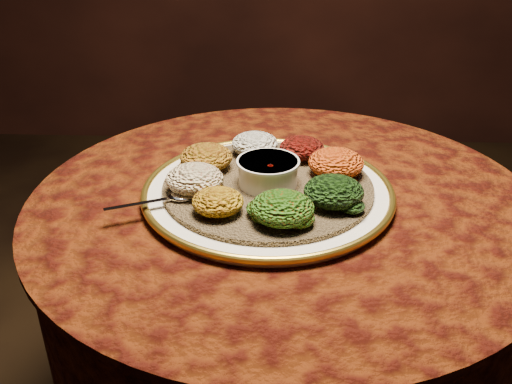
{
  "coord_description": "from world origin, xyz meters",
  "views": [
    {
      "loc": [
        -0.01,
        -0.94,
        1.25
      ],
      "look_at": [
        -0.05,
        -0.04,
        0.76
      ],
      "focal_mm": 40.0,
      "sensor_mm": 36.0,
      "label": 1
    }
  ],
  "objects": [
    {
      "name": "table",
      "position": [
        0.0,
        0.0,
        0.55
      ],
      "size": [
        0.96,
        0.96,
        0.73
      ],
      "color": "black",
      "rests_on": "ground"
    },
    {
      "name": "platter",
      "position": [
        -0.03,
        -0.01,
        0.75
      ],
      "size": [
        0.57,
        0.57,
        0.02
      ],
      "rotation": [
        0.0,
        0.0,
        -0.34
      ],
      "color": "silver",
      "rests_on": "table"
    },
    {
      "name": "injera",
      "position": [
        -0.03,
        -0.01,
        0.76
      ],
      "size": [
        0.5,
        0.5,
        0.01
      ],
      "primitive_type": "cylinder",
      "rotation": [
        0.0,
        0.0,
        0.35
      ],
      "color": "olive",
      "rests_on": "platter"
    },
    {
      "name": "stew_bowl",
      "position": [
        -0.03,
        -0.01,
        0.79
      ],
      "size": [
        0.12,
        0.12,
        0.05
      ],
      "color": "white",
      "rests_on": "injera"
    },
    {
      "name": "spoon",
      "position": [
        -0.19,
        -0.08,
        0.77
      ],
      "size": [
        0.15,
        0.07,
        0.01
      ],
      "rotation": [
        0.0,
        0.0,
        -2.74
      ],
      "color": "silver",
      "rests_on": "injera"
    },
    {
      "name": "portion_ayib",
      "position": [
        -0.06,
        0.12,
        0.78
      ],
      "size": [
        0.1,
        0.09,
        0.05
      ],
      "primitive_type": "ellipsoid",
      "color": "silver",
      "rests_on": "injera"
    },
    {
      "name": "portion_kitfo",
      "position": [
        0.04,
        0.11,
        0.78
      ],
      "size": [
        0.09,
        0.09,
        0.04
      ],
      "primitive_type": "ellipsoid",
      "color": "black",
      "rests_on": "injera"
    },
    {
      "name": "portion_tikil",
      "position": [
        0.1,
        0.04,
        0.79
      ],
      "size": [
        0.11,
        0.1,
        0.05
      ],
      "primitive_type": "ellipsoid",
      "color": "#C56E10",
      "rests_on": "injera"
    },
    {
      "name": "portion_gomen",
      "position": [
        0.08,
        -0.08,
        0.79
      ],
      "size": [
        0.1,
        0.1,
        0.05
      ],
      "primitive_type": "ellipsoid",
      "color": "black",
      "rests_on": "injera"
    },
    {
      "name": "portion_mixveg",
      "position": [
        -0.0,
        -0.14,
        0.79
      ],
      "size": [
        0.11,
        0.1,
        0.05
      ],
      "primitive_type": "ellipsoid",
      "color": "#972509",
      "rests_on": "injera"
    },
    {
      "name": "portion_kik",
      "position": [
        -0.11,
        -0.12,
        0.78
      ],
      "size": [
        0.09,
        0.08,
        0.04
      ],
      "primitive_type": "ellipsoid",
      "color": "#B78710",
      "rests_on": "injera"
    },
    {
      "name": "portion_timatim",
      "position": [
        -0.16,
        -0.04,
        0.79
      ],
      "size": [
        0.1,
        0.1,
        0.05
      ],
      "primitive_type": "ellipsoid",
      "color": "maroon",
      "rests_on": "injera"
    },
    {
      "name": "portion_shiro",
      "position": [
        -0.15,
        0.05,
        0.79
      ],
      "size": [
        0.1,
        0.1,
        0.05
      ],
      "primitive_type": "ellipsoid",
      "color": "#886010",
      "rests_on": "injera"
    }
  ]
}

